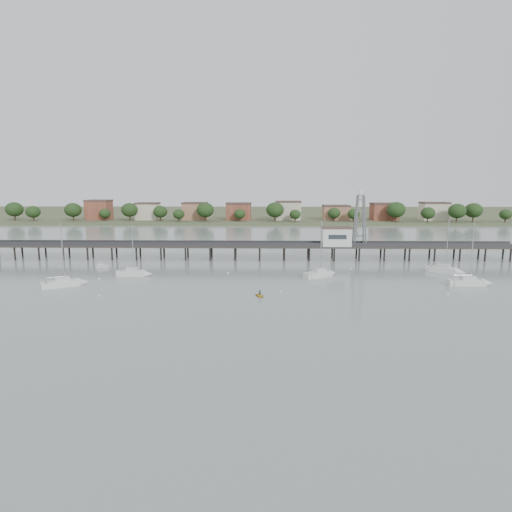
{
  "coord_description": "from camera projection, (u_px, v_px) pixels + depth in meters",
  "views": [
    {
      "loc": [
        5.0,
        -59.99,
        21.13
      ],
      "look_at": [
        2.81,
        42.0,
        4.0
      ],
      "focal_mm": 30.0,
      "sensor_mm": 36.0,
      "label": 1
    }
  ],
  "objects": [
    {
      "name": "yellow_dinghy",
      "position": [
        260.0,
        296.0,
        81.57
      ],
      "size": [
        1.73,
        1.33,
        2.41
      ],
      "primitive_type": "imported",
      "rotation": [
        0.0,
        0.0,
        0.56
      ],
      "color": "gold",
      "rests_on": "ground"
    },
    {
      "name": "pier_building",
      "position": [
        336.0,
        236.0,
        120.27
      ],
      "size": [
        8.4,
        5.4,
        5.3
      ],
      "color": "silver",
      "rests_on": "ground"
    },
    {
      "name": "pier",
      "position": [
        247.0,
        246.0,
        121.28
      ],
      "size": [
        150.0,
        5.0,
        5.5
      ],
      "color": "#2D2823",
      "rests_on": "ground"
    },
    {
      "name": "dinghy_occupant",
      "position": [
        260.0,
        296.0,
        81.57
      ],
      "size": [
        0.47,
        1.12,
        0.26
      ],
      "primitive_type": "imported",
      "rotation": [
        0.0,
        0.0,
        3.08
      ],
      "color": "black",
      "rests_on": "ground"
    },
    {
      "name": "sailboat_a",
      "position": [
        70.0,
        283.0,
        89.87
      ],
      "size": [
        8.56,
        6.56,
        14.04
      ],
      "rotation": [
        0.0,
        0.0,
        0.55
      ],
      "color": "silver",
      "rests_on": "ground"
    },
    {
      "name": "white_tender",
      "position": [
        102.0,
        266.0,
        109.81
      ],
      "size": [
        3.42,
        2.39,
        1.23
      ],
      "rotation": [
        0.0,
        0.0,
        -0.38
      ],
      "color": "silver",
      "rests_on": "ground"
    },
    {
      "name": "sailboat_d",
      "position": [
        474.0,
        282.0,
        90.43
      ],
      "size": [
        8.61,
        2.55,
        14.17
      ],
      "rotation": [
        0.0,
        0.0,
        -0.0
      ],
      "color": "silver",
      "rests_on": "ground"
    },
    {
      "name": "lattice_tower",
      "position": [
        360.0,
        221.0,
        119.4
      ],
      "size": [
        3.2,
        3.2,
        15.5
      ],
      "color": "slate",
      "rests_on": "ground"
    },
    {
      "name": "ground_plane",
      "position": [
        231.0,
        330.0,
        62.75
      ],
      "size": [
        500.0,
        500.0,
        0.0
      ],
      "primitive_type": "plane",
      "color": "slate",
      "rests_on": "ground"
    },
    {
      "name": "far_shore",
      "position": [
        259.0,
        214.0,
        298.8
      ],
      "size": [
        500.0,
        170.0,
        10.4
      ],
      "color": "#475133",
      "rests_on": "ground"
    },
    {
      "name": "sailboat_b",
      "position": [
        137.0,
        273.0,
        99.59
      ],
      "size": [
        7.53,
        2.31,
        12.46
      ],
      "rotation": [
        0.0,
        0.0,
        0.02
      ],
      "color": "silver",
      "rests_on": "ground"
    },
    {
      "name": "mooring_buoys",
      "position": [
        251.0,
        282.0,
        92.83
      ],
      "size": [
        73.56,
        28.2,
        0.39
      ],
      "color": "#F2F2BC",
      "rests_on": "ground"
    },
    {
      "name": "sailboat_e",
      "position": [
        449.0,
        270.0,
        102.92
      ],
      "size": [
        7.91,
        6.71,
        13.38
      ],
      "rotation": [
        0.0,
        0.0,
        -0.64
      ],
      "color": "silver",
      "rests_on": "ground"
    },
    {
      "name": "sailboat_c",
      "position": [
        323.0,
        274.0,
        99.22
      ],
      "size": [
        8.29,
        6.76,
        13.83
      ],
      "rotation": [
        0.0,
        0.0,
        0.6
      ],
      "color": "silver",
      "rests_on": "ground"
    }
  ]
}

